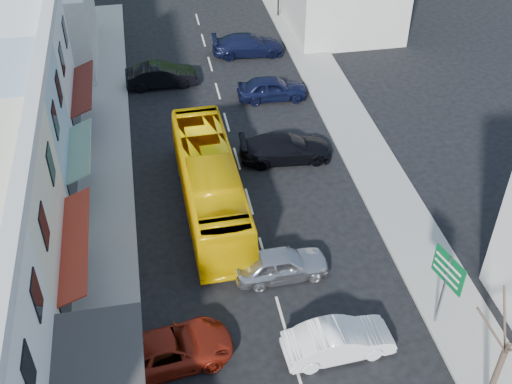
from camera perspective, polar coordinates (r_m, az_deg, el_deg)
name	(u,v)px	position (r m, az deg, el deg)	size (l,w,h in m)	color
ground	(281,315)	(28.51, 2.27, -10.90)	(120.00, 120.00, 0.00)	black
sidewalk_left	(106,193)	(35.47, -13.22, -0.13)	(3.00, 52.00, 0.15)	gray
sidewalk_right	(372,163)	(37.33, 10.24, 2.53)	(3.00, 52.00, 0.15)	gray
distant_block_left	(34,21)	(49.29, -19.15, 14.20)	(8.00, 10.00, 6.00)	#B7B2A8
bus	(210,184)	(32.83, -4.10, 0.67)	(2.50, 11.60, 3.10)	#FFC800
car_silver	(281,265)	(29.63, 2.24, -6.48)	(1.80, 4.40, 1.40)	#AAAAAF
car_white	(338,341)	(26.91, 7.32, -13.03)	(1.80, 4.40, 1.40)	white
car_red	(170,350)	(26.67, -7.68, -13.72)	(1.90, 4.60, 1.40)	maroon
car_black_near	(286,149)	(36.86, 2.66, 3.85)	(1.84, 4.50, 1.40)	black
car_navy_mid	(272,89)	(42.68, 1.45, 9.11)	(1.80, 4.40, 1.40)	black
car_black_far	(161,76)	(44.68, -8.42, 10.13)	(1.80, 4.40, 1.40)	black
car_navy_far	(248,46)	(48.42, -0.70, 12.88)	(1.84, 4.50, 1.40)	black
pedestrian_left	(80,275)	(29.77, -15.34, -7.14)	(0.60, 0.40, 1.70)	black
direction_sign	(443,291)	(27.77, 16.28, -8.43)	(0.64, 1.82, 4.06)	#065325
street_tree	(505,351)	(24.90, 21.27, -13.06)	(2.11, 2.11, 6.32)	#3A2D24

